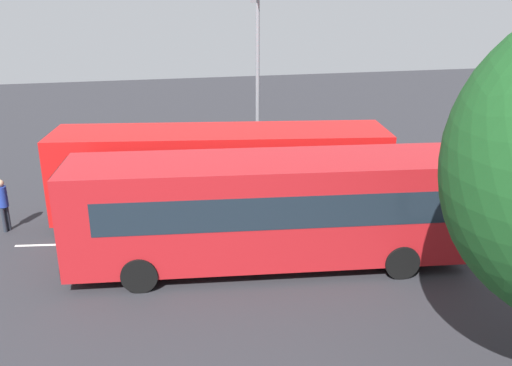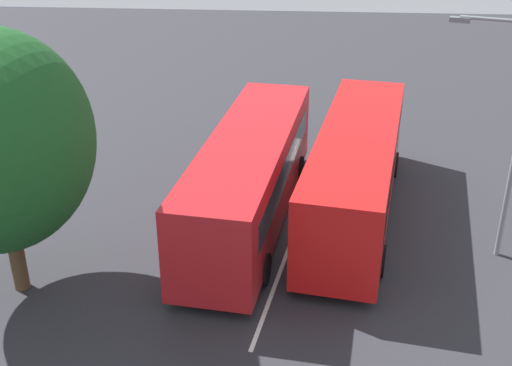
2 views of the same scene
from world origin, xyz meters
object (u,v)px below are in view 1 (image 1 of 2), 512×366
bus_center_left (267,208)px  street_lamp (257,77)px  pedestrian (3,201)px  bus_far_left (221,171)px

bus_center_left → street_lamp: (-1.51, -7.71, 2.51)m
pedestrian → street_lamp: bearing=58.4°
pedestrian → street_lamp: (-9.34, -3.57, 3.19)m
bus_far_left → bus_center_left: 3.65m
bus_center_left → street_lamp: size_ratio=1.54×
pedestrian → bus_center_left: bearing=9.6°
bus_far_left → pedestrian: size_ratio=6.34×
pedestrian → street_lamp: 10.49m
bus_far_left → bus_center_left: (-0.74, 3.57, 0.00)m
bus_center_left → bus_far_left: bearing=-71.1°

